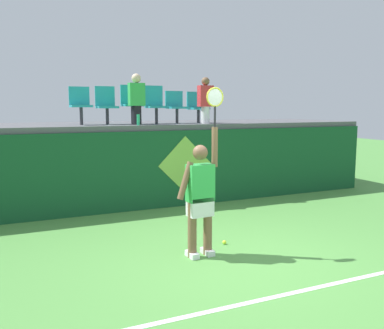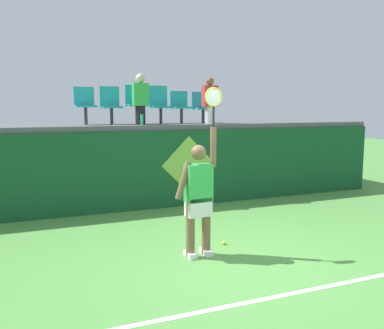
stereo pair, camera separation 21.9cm
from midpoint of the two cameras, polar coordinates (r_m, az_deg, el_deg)
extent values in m
plane|color=#519342|center=(6.09, 5.85, -13.28)|extent=(40.00, 40.00, 0.00)
cube|color=#144C28|center=(9.12, -5.66, -0.70)|extent=(11.39, 0.20, 1.69)
cube|color=#56565B|center=(10.35, -8.19, 5.29)|extent=(11.39, 2.86, 0.12)
cube|color=white|center=(5.28, 11.89, -16.83)|extent=(10.25, 0.08, 0.01)
cube|color=white|center=(6.29, -1.00, -12.15)|extent=(0.13, 0.27, 0.08)
cube|color=white|center=(6.41, 1.13, -11.79)|extent=(0.13, 0.27, 0.08)
cylinder|color=brown|center=(6.17, -1.01, -8.89)|extent=(0.13, 0.13, 0.83)
cylinder|color=brown|center=(6.29, 1.14, -8.58)|extent=(0.13, 0.13, 0.83)
cube|color=white|center=(6.14, 0.08, -5.74)|extent=(0.37, 0.24, 0.28)
cube|color=green|center=(6.07, 0.08, -2.51)|extent=(0.39, 0.24, 0.54)
sphere|color=brown|center=(6.01, 0.08, 1.64)|extent=(0.22, 0.22, 0.22)
cylinder|color=brown|center=(5.96, -1.97, -2.21)|extent=(0.26, 0.10, 0.55)
cylinder|color=brown|center=(6.11, 2.08, 2.40)|extent=(0.09, 0.09, 0.58)
cylinder|color=black|center=(6.09, 2.10, 6.53)|extent=(0.03, 0.03, 0.30)
torus|color=gold|center=(6.09, 2.11, 9.16)|extent=(0.28, 0.04, 0.28)
ellipsoid|color=silver|center=(6.09, 2.11, 9.16)|extent=(0.24, 0.03, 0.24)
sphere|color=#D1E533|center=(6.86, 3.51, -10.52)|extent=(0.07, 0.07, 0.07)
cylinder|color=#26B272|center=(8.99, -8.02, 6.05)|extent=(0.07, 0.07, 0.23)
cylinder|color=#38383D|center=(9.43, -15.48, 6.36)|extent=(0.07, 0.07, 0.38)
cube|color=teal|center=(9.43, -15.53, 7.66)|extent=(0.44, 0.42, 0.05)
cube|color=teal|center=(9.62, -15.76, 8.99)|extent=(0.44, 0.04, 0.40)
cylinder|color=#38383D|center=(9.53, -12.10, 6.42)|extent=(0.07, 0.07, 0.36)
cube|color=teal|center=(9.53, -12.14, 7.64)|extent=(0.44, 0.42, 0.05)
cube|color=teal|center=(9.72, -12.42, 9.07)|extent=(0.44, 0.04, 0.44)
cylinder|color=#38383D|center=(9.67, -8.74, 6.65)|extent=(0.07, 0.07, 0.40)
cube|color=teal|center=(9.67, -8.77, 7.97)|extent=(0.44, 0.42, 0.05)
cube|color=teal|center=(9.86, -9.10, 9.38)|extent=(0.44, 0.04, 0.44)
cylinder|color=#38383D|center=(9.84, -5.50, 6.61)|extent=(0.07, 0.07, 0.36)
cube|color=teal|center=(9.84, -5.51, 7.80)|extent=(0.44, 0.42, 0.05)
cube|color=teal|center=(10.02, -5.89, 9.29)|extent=(0.44, 0.04, 0.47)
cylinder|color=#38383D|center=(10.02, -2.69, 6.61)|extent=(0.07, 0.07, 0.34)
cube|color=teal|center=(10.02, -2.69, 7.74)|extent=(0.44, 0.42, 0.05)
cube|color=teal|center=(10.20, -3.10, 8.92)|extent=(0.44, 0.04, 0.37)
cylinder|color=#38383D|center=(10.24, 0.26, 6.58)|extent=(0.07, 0.07, 0.32)
cube|color=teal|center=(10.24, 0.26, 7.62)|extent=(0.44, 0.42, 0.05)
cube|color=teal|center=(10.42, -0.18, 8.82)|extent=(0.44, 0.04, 0.38)
cylinder|color=white|center=(9.89, 1.19, 6.75)|extent=(0.20, 0.20, 0.39)
cube|color=red|center=(9.90, 1.20, 9.30)|extent=(0.34, 0.20, 0.49)
sphere|color=brown|center=(9.91, 1.21, 11.26)|extent=(0.19, 0.19, 0.19)
cylinder|color=black|center=(9.35, -8.18, 6.66)|extent=(0.20, 0.20, 0.41)
cube|color=green|center=(9.35, -8.24, 9.43)|extent=(0.34, 0.20, 0.49)
sphere|color=beige|center=(9.37, -8.28, 11.55)|extent=(0.20, 0.20, 0.20)
cube|color=#144C28|center=(9.42, -1.58, -5.61)|extent=(0.90, 0.01, 0.00)
plane|color=#8CC64C|center=(9.24, -1.59, -0.03)|extent=(1.27, 0.00, 1.27)
camera|label=1|loc=(0.11, -90.92, -0.13)|focal=39.17mm
camera|label=2|loc=(0.11, 89.08, 0.13)|focal=39.17mm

